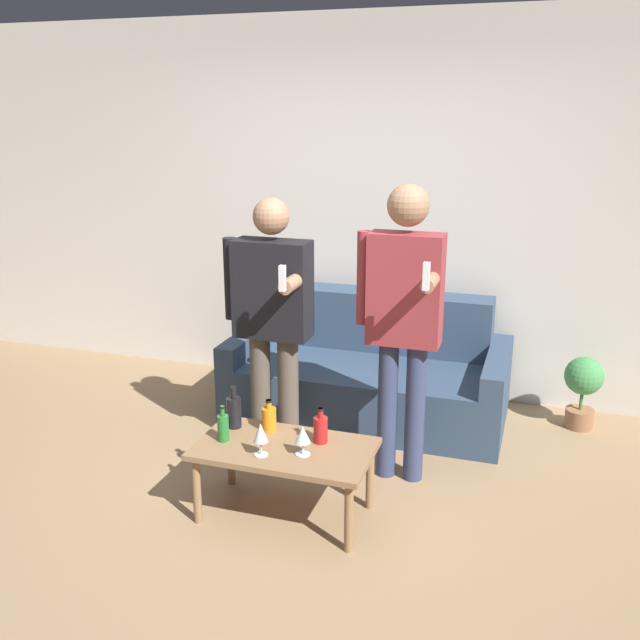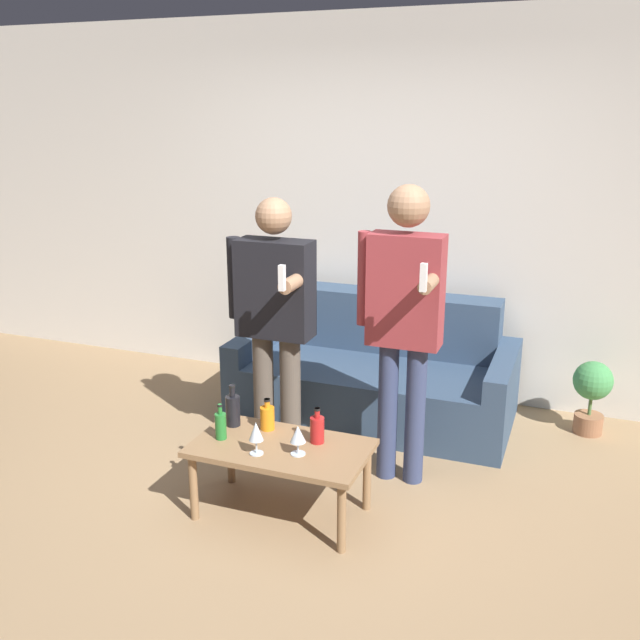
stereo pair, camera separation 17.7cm
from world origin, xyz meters
The scene contains 13 objects.
ground_plane centered at (0.00, 0.00, 0.00)m, with size 16.00×16.00×0.00m, color #997A56.
wall_back centered at (0.00, 2.04, 1.35)m, with size 8.00×0.06×2.70m.
couch centered at (0.13, 1.52, 0.29)m, with size 1.87×0.92×0.81m.
coffee_table centered at (0.04, 0.09, 0.35)m, with size 0.91×0.51×0.40m.
bottle_orange centered at (0.21, 0.20, 0.47)m, with size 0.07×0.07×0.19m.
bottle_green centered at (-0.30, 0.22, 0.49)m, with size 0.08×0.08×0.23m.
bottle_dark centered at (-0.28, 0.06, 0.47)m, with size 0.06×0.06×0.19m.
bottle_yellow centered at (-0.10, 0.25, 0.47)m, with size 0.08×0.08×0.18m.
wine_glass_near centered at (-0.03, -0.03, 0.52)m, with size 0.07×0.07×0.17m.
wine_glass_far centered at (0.16, 0.04, 0.50)m, with size 0.08×0.08×0.15m.
person_standing_left centered at (-0.27, 0.72, 0.92)m, with size 0.53×0.42×1.58m.
person_standing_right centered at (0.52, 0.68, 1.01)m, with size 0.47×0.43×1.69m.
potted_plant centered at (1.54, 1.71, 0.30)m, with size 0.25×0.25×0.49m.
Camera 1 is at (1.25, -3.00, 2.08)m, focal length 40.00 mm.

